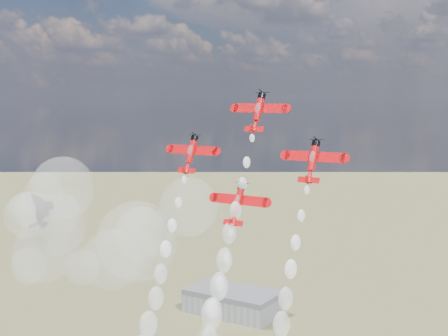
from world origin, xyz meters
name	(u,v)px	position (x,y,z in m)	size (l,w,h in m)	color
hangar	(233,302)	(-120.00, 180.00, 6.50)	(50.00, 28.00, 13.00)	gray
plane_lead	(258,111)	(-10.35, 10.10, 115.90)	(12.61, 6.08, 8.47)	red
plane_left	(191,153)	(-24.86, 5.93, 106.63)	(12.61, 6.08, 8.47)	red
plane_right	(313,160)	(4.16, 5.93, 106.63)	(12.61, 6.08, 8.47)	red
plane_slot	(238,203)	(-10.35, 1.76, 97.37)	(12.61, 6.08, 8.47)	red
drifted_smoke_cloud	(85,229)	(-75.85, 24.29, 80.53)	(73.29, 39.80, 42.63)	white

